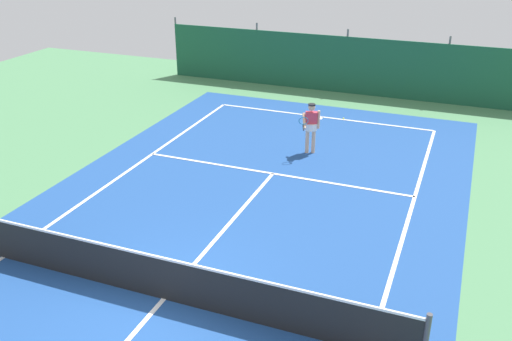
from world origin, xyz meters
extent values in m
plane|color=#4C8456|center=(0.00, 0.00, 0.00)|extent=(36.00, 36.00, 0.00)
cube|color=#1E478C|center=(0.00, 0.00, 0.00)|extent=(11.02, 26.60, 0.01)
cube|color=white|center=(0.00, 11.90, 0.01)|extent=(8.22, 0.10, 0.01)
cube|color=white|center=(-4.11, 0.00, 0.01)|extent=(0.10, 23.80, 0.01)
cube|color=white|center=(0.00, 6.40, 0.01)|extent=(8.22, 0.10, 0.01)
cube|color=white|center=(0.00, 0.00, 0.01)|extent=(0.10, 12.80, 0.01)
cube|color=white|center=(0.00, 11.75, 0.01)|extent=(0.10, 0.30, 0.01)
cube|color=black|center=(0.00, 0.00, 0.47)|extent=(9.92, 0.03, 0.95)
cube|color=white|center=(0.00, 0.00, 0.97)|extent=(9.92, 0.04, 0.05)
cylinder|color=#47474C|center=(5.01, 0.00, 0.55)|extent=(0.10, 0.10, 1.10)
cube|color=#195138|center=(0.00, 15.38, 1.20)|extent=(16.22, 0.06, 2.40)
cylinder|color=#595B60|center=(-8.11, 15.44, 1.35)|extent=(0.08, 0.08, 2.70)
cylinder|color=#595B60|center=(-4.05, 15.44, 1.35)|extent=(0.08, 0.08, 2.70)
cylinder|color=#595B60|center=(0.00, 15.44, 1.35)|extent=(0.08, 0.08, 2.70)
cylinder|color=#595B60|center=(4.05, 15.44, 1.35)|extent=(0.08, 0.08, 2.70)
cube|color=#234C1E|center=(0.00, 15.98, 0.55)|extent=(14.60, 0.70, 1.10)
cylinder|color=#D8AD8C|center=(0.65, 8.41, 0.41)|extent=(0.12, 0.12, 0.82)
cylinder|color=#D8AD8C|center=(0.46, 8.34, 0.41)|extent=(0.12, 0.12, 0.82)
cylinder|color=white|center=(0.55, 8.37, 0.90)|extent=(0.40, 0.40, 0.22)
cube|color=#D1384C|center=(0.55, 8.37, 1.10)|extent=(0.41, 0.32, 0.56)
sphere|color=#D8AD8C|center=(0.55, 8.37, 1.53)|extent=(0.22, 0.22, 0.22)
cylinder|color=black|center=(0.55, 8.37, 1.62)|extent=(0.23, 0.23, 0.04)
cylinder|color=#D8AD8C|center=(0.77, 8.46, 1.13)|extent=(0.09, 0.09, 0.58)
cylinder|color=#D8AD8C|center=(0.38, 8.18, 1.13)|extent=(0.28, 0.52, 0.41)
cylinder|color=black|center=(0.45, 7.88, 1.02)|extent=(0.13, 0.27, 0.13)
torus|color=teal|center=(0.45, 7.88, 1.24)|extent=(0.33, 0.23, 0.29)
sphere|color=#CCDB33|center=(0.81, 11.95, 0.03)|extent=(0.07, 0.07, 0.07)
cube|color=silver|center=(-2.23, 17.99, 0.72)|extent=(2.12, 4.33, 0.80)
cube|color=#2D333D|center=(-2.23, 17.99, 1.40)|extent=(1.67, 2.00, 0.56)
cylinder|color=black|center=(-1.24, 16.76, 0.32)|extent=(0.27, 0.66, 0.64)
cylinder|color=black|center=(-3.03, 16.62, 0.32)|extent=(0.27, 0.66, 0.64)
cylinder|color=black|center=(-1.44, 19.36, 0.32)|extent=(0.27, 0.66, 0.64)
cylinder|color=black|center=(-3.23, 19.22, 0.32)|extent=(0.27, 0.66, 0.64)
camera|label=1|loc=(5.06, -7.84, 7.00)|focal=39.42mm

